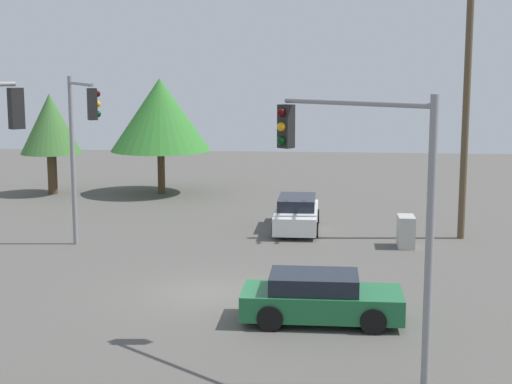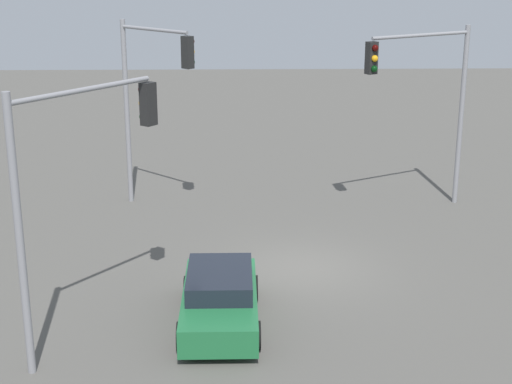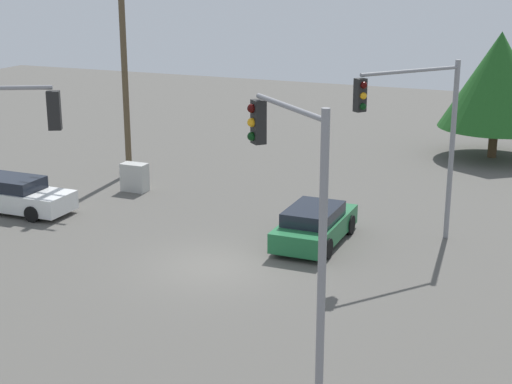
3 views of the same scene
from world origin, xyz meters
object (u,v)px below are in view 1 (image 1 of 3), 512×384
at_px(sedan_white, 297,214).
at_px(traffic_signal_cross, 80,133).
at_px(sedan_green, 320,298).
at_px(electrical_cabinet, 406,231).
at_px(traffic_signal_aux, 366,181).

relative_size(sedan_white, traffic_signal_cross, 0.73).
bearing_deg(traffic_signal_cross, sedan_green, 23.06).
distance_m(sedan_green, electrical_cabinet, 9.76).
bearing_deg(electrical_cabinet, traffic_signal_cross, -79.85).
distance_m(traffic_signal_cross, traffic_signal_aux, 14.21).
relative_size(sedan_white, traffic_signal_aux, 0.76).
relative_size(traffic_signal_aux, electrical_cabinet, 5.21).
height_order(sedan_green, traffic_signal_aux, traffic_signal_aux).
bearing_deg(traffic_signal_aux, electrical_cabinet, -62.12).
bearing_deg(electrical_cabinet, sedan_green, -19.01).
relative_size(sedan_green, traffic_signal_aux, 0.69).
bearing_deg(sedan_green, traffic_signal_aux, 17.92).
xyz_separation_m(sedan_white, traffic_signal_cross, (5.06, -7.69, 3.82)).
height_order(sedan_white, traffic_signal_aux, traffic_signal_aux).
height_order(sedan_white, electrical_cabinet, sedan_white).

